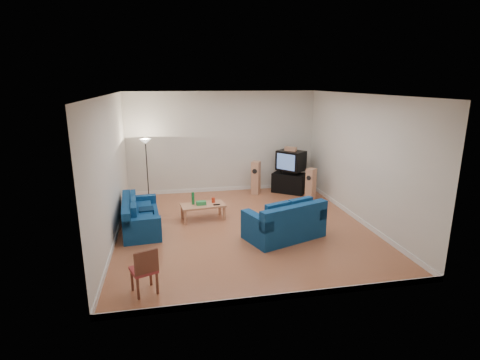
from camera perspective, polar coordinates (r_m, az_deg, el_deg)
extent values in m
cube|color=brown|center=(9.31, 0.48, -7.18)|extent=(6.00, 6.50, 0.01)
cube|color=white|center=(8.64, 0.53, 12.90)|extent=(6.00, 6.50, 0.01)
cube|color=silver|center=(11.99, -2.64, 5.74)|extent=(6.00, 0.01, 3.20)
cube|color=silver|center=(5.81, 6.98, -4.27)|extent=(6.00, 0.01, 3.20)
cube|color=silver|center=(8.76, -19.11, 1.54)|extent=(0.01, 6.50, 3.20)
cube|color=silver|center=(9.88, 17.83, 3.08)|extent=(0.01, 6.50, 3.20)
cube|color=white|center=(12.31, -2.55, -1.36)|extent=(6.00, 0.02, 0.12)
cube|color=white|center=(6.48, 6.51, -17.22)|extent=(6.00, 0.02, 0.12)
cube|color=white|center=(9.21, -18.24, -7.82)|extent=(0.02, 6.50, 0.12)
cube|color=white|center=(10.28, 17.11, -5.35)|extent=(0.02, 6.50, 0.12)
cube|color=#042752|center=(9.46, -14.78, -6.14)|extent=(1.00, 2.00, 0.37)
cube|color=#042752|center=(9.34, -16.90, -4.14)|extent=(0.36, 1.94, 0.38)
cube|color=#042752|center=(10.19, -15.03, -2.91)|extent=(0.85, 0.26, 0.21)
cube|color=#042752|center=(8.54, -14.74, -6.36)|extent=(0.85, 0.26, 0.21)
cube|color=#061C36|center=(9.37, -14.08, -4.53)|extent=(0.38, 0.38, 0.11)
cube|color=#042752|center=(8.74, 6.67, -7.30)|extent=(1.96, 1.50, 0.43)
cube|color=#042752|center=(8.31, 8.33, -5.34)|extent=(1.70, 0.80, 0.44)
cube|color=#042752|center=(8.20, 2.54, -6.19)|extent=(0.54, 0.99, 0.24)
cube|color=#042752|center=(9.08, 10.52, -4.33)|extent=(0.54, 0.99, 0.24)
cube|color=#061C36|center=(8.74, 6.12, -5.07)|extent=(0.52, 0.52, 0.12)
cube|color=tan|center=(9.74, -5.68, -3.86)|extent=(1.18, 0.69, 0.05)
cube|color=tan|center=(9.51, -8.36, -5.73)|extent=(0.07, 0.07, 0.36)
cube|color=tan|center=(9.93, -8.82, -4.83)|extent=(0.07, 0.07, 0.36)
cube|color=tan|center=(9.71, -2.41, -5.13)|extent=(0.07, 0.07, 0.36)
cube|color=tan|center=(10.13, -3.11, -4.28)|extent=(0.07, 0.07, 0.36)
cylinder|color=#197233|center=(9.72, -7.17, -2.80)|extent=(0.09, 0.09, 0.32)
cube|color=green|center=(9.68, -5.94, -3.52)|extent=(0.26, 0.16, 0.10)
cylinder|color=red|center=(9.84, -4.09, -3.08)|extent=(0.11, 0.11, 0.13)
cube|color=black|center=(9.65, -3.59, -3.77)|extent=(0.17, 0.06, 0.02)
cube|color=black|center=(12.17, 7.50, -0.43)|extent=(1.17, 1.07, 0.63)
cube|color=black|center=(12.13, 7.46, 1.30)|extent=(0.52, 0.46, 0.10)
cube|color=black|center=(12.04, 7.77, 2.97)|extent=(0.97, 1.00, 0.63)
cube|color=#364C77|center=(11.79, 6.99, 2.74)|extent=(0.43, 0.51, 0.50)
cube|color=tan|center=(11.96, 7.73, 4.73)|extent=(0.38, 0.34, 0.13)
cube|color=tan|center=(11.86, 2.43, 0.33)|extent=(0.36, 0.39, 1.05)
cylinder|color=black|center=(11.65, 2.24, 1.33)|extent=(0.15, 0.09, 0.15)
cube|color=tan|center=(11.44, 10.73, -0.66)|extent=(0.36, 0.36, 0.97)
cylinder|color=black|center=(11.26, 10.43, 0.31)|extent=(0.11, 0.12, 0.14)
cylinder|color=black|center=(11.58, -13.67, -3.07)|extent=(0.24, 0.24, 0.03)
cylinder|color=black|center=(11.34, -13.95, 1.21)|extent=(0.03, 0.03, 1.76)
cone|color=white|center=(11.17, -14.23, 5.73)|extent=(0.32, 0.32, 0.14)
cube|color=brown|center=(6.60, -15.28, -15.67)|extent=(0.05, 0.05, 0.40)
cube|color=brown|center=(6.87, -16.12, -14.41)|extent=(0.05, 0.05, 0.40)
cube|color=brown|center=(6.68, -12.51, -15.07)|extent=(0.05, 0.05, 0.40)
cube|color=brown|center=(6.95, -13.47, -13.87)|extent=(0.05, 0.05, 0.40)
cube|color=#9E3435|center=(6.67, -14.47, -13.11)|extent=(0.52, 0.52, 0.05)
cube|color=brown|center=(6.41, -14.08, -12.07)|extent=(0.39, 0.18, 0.40)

